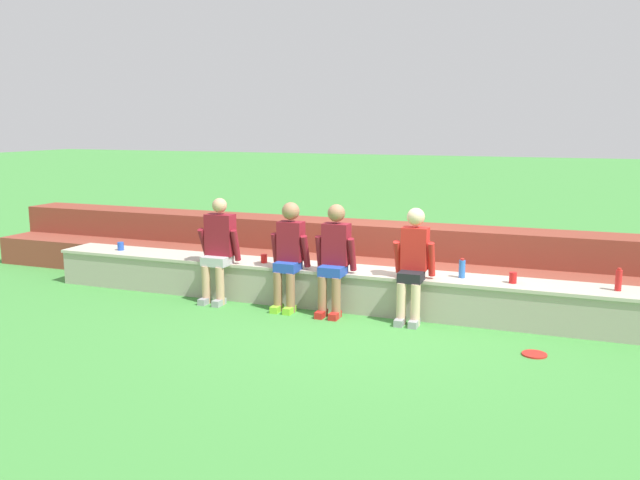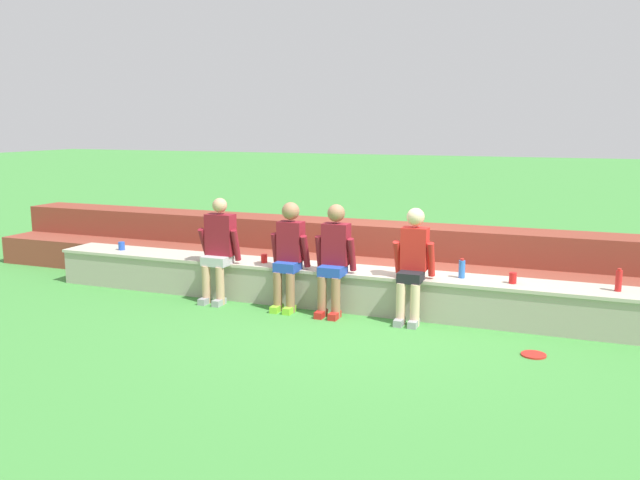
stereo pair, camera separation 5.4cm
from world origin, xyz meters
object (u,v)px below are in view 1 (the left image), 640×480
object	(u,v)px
person_left_of_center	(289,252)
plastic_cup_left_end	(121,246)
plastic_cup_middle	(264,258)
person_far_left	(218,247)
person_center	(334,256)
water_bottle_mid_left	(619,280)
frisbee	(534,354)
plastic_cup_right_end	(513,278)
person_right_of_center	(413,262)
water_bottle_center_gap	(462,269)

from	to	relation	value
person_left_of_center	plastic_cup_left_end	bearing A→B (deg)	173.69
plastic_cup_middle	person_left_of_center	bearing A→B (deg)	-29.28
person_far_left	plastic_cup_left_end	xyz separation A→B (m)	(-1.79, 0.31, -0.16)
person_center	water_bottle_mid_left	bearing A→B (deg)	6.07
water_bottle_mid_left	plastic_cup_left_end	bearing A→B (deg)	-179.78
person_far_left	frisbee	distance (m)	4.14
person_center	plastic_cup_right_end	xyz separation A→B (m)	(2.09, 0.29, -0.16)
person_far_left	person_right_of_center	world-z (taller)	person_far_left
water_bottle_mid_left	frisbee	size ratio (longest dim) A/B	1.02
person_far_left	person_right_of_center	size ratio (longest dim) A/B	1.02
person_center	water_bottle_center_gap	world-z (taller)	person_center
person_left_of_center	person_right_of_center	size ratio (longest dim) A/B	1.01
water_bottle_center_gap	plastic_cup_right_end	xyz separation A→B (m)	(0.59, -0.06, -0.05)
plastic_cup_middle	plastic_cup_right_end	distance (m)	3.17
person_right_of_center	person_far_left	bearing A→B (deg)	-178.85
person_right_of_center	plastic_cup_left_end	xyz separation A→B (m)	(-4.37, 0.26, -0.15)
plastic_cup_left_end	frisbee	world-z (taller)	plastic_cup_left_end
plastic_cup_right_end	plastic_cup_middle	bearing A→B (deg)	-179.78
plastic_cup_right_end	water_bottle_mid_left	bearing A→B (deg)	2.79
water_bottle_mid_left	plastic_cup_left_end	size ratio (longest dim) A/B	2.16
person_center	person_left_of_center	bearing A→B (deg)	179.55
person_left_of_center	person_right_of_center	distance (m)	1.57
water_bottle_mid_left	plastic_cup_left_end	xyz separation A→B (m)	(-6.60, -0.03, -0.06)
person_right_of_center	plastic_cup_right_end	size ratio (longest dim) A/B	10.58
person_far_left	water_bottle_center_gap	size ratio (longest dim) A/B	5.79
person_left_of_center	person_far_left	bearing A→B (deg)	-179.83
person_center	plastic_cup_right_end	bearing A→B (deg)	7.81
plastic_cup_left_end	frisbee	xyz separation A→B (m)	(5.81, -0.99, -0.55)
plastic_cup_left_end	water_bottle_mid_left	bearing A→B (deg)	0.22
water_bottle_mid_left	plastic_cup_middle	bearing A→B (deg)	-179.11
person_far_left	frisbee	world-z (taller)	person_far_left
person_center	plastic_cup_middle	xyz separation A→B (m)	(-1.08, 0.27, -0.16)
person_far_left	plastic_cup_right_end	size ratio (longest dim) A/B	10.74
plastic_cup_left_end	person_center	bearing A→B (deg)	-5.27
person_right_of_center	plastic_cup_left_end	distance (m)	4.38
person_far_left	frisbee	xyz separation A→B (m)	(4.02, -0.68, -0.72)
person_right_of_center	water_bottle_center_gap	bearing A→B (deg)	29.02
water_bottle_center_gap	plastic_cup_left_end	world-z (taller)	water_bottle_center_gap
water_bottle_mid_left	plastic_cup_left_end	world-z (taller)	water_bottle_mid_left
person_left_of_center	water_bottle_mid_left	distance (m)	3.82
person_right_of_center	plastic_cup_right_end	xyz separation A→B (m)	(1.12, 0.23, -0.15)
frisbee	person_left_of_center	bearing A→B (deg)	167.20
plastic_cup_right_end	frisbee	bearing A→B (deg)	-71.53
person_left_of_center	frisbee	bearing A→B (deg)	-12.80
person_far_left	person_left_of_center	size ratio (longest dim) A/B	1.01
person_left_of_center	plastic_cup_left_end	world-z (taller)	person_left_of_center
plastic_cup_left_end	person_far_left	bearing A→B (deg)	-9.88
plastic_cup_right_end	water_bottle_center_gap	bearing A→B (deg)	174.22
person_right_of_center	water_bottle_center_gap	size ratio (longest dim) A/B	5.71
person_left_of_center	water_bottle_mid_left	world-z (taller)	person_left_of_center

